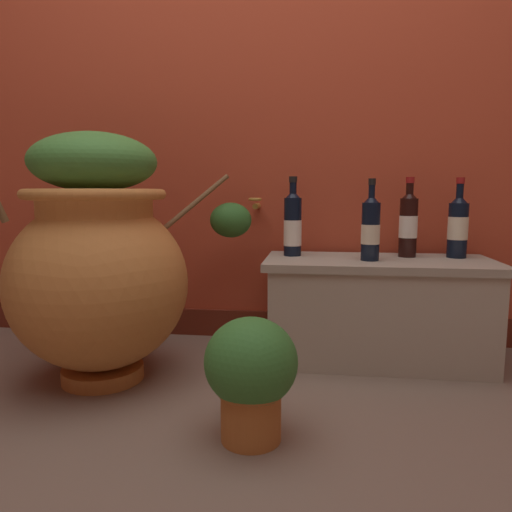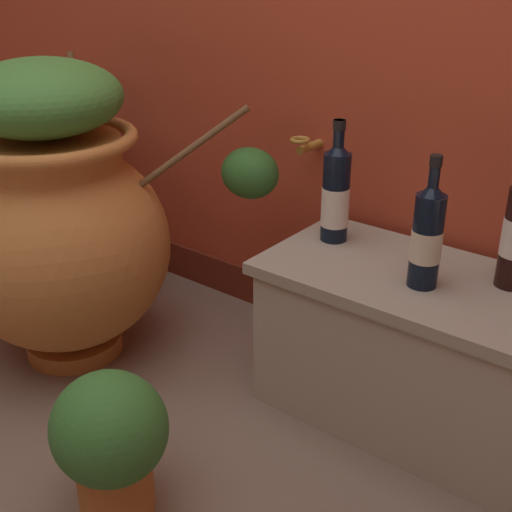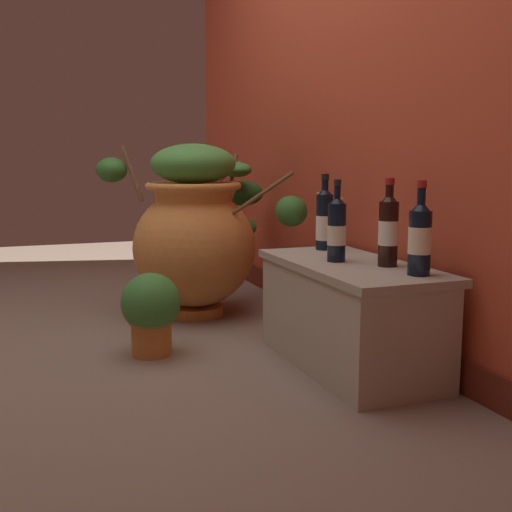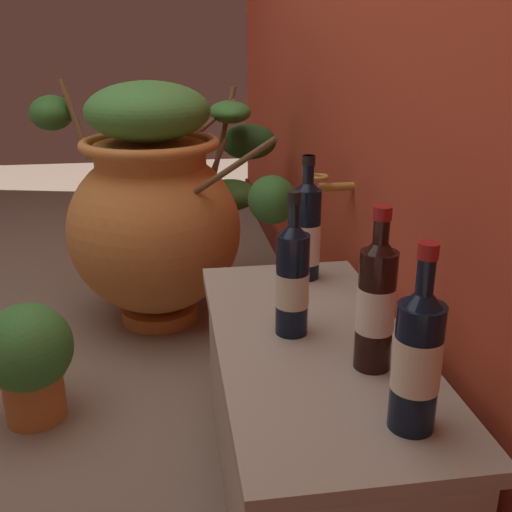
% 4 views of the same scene
% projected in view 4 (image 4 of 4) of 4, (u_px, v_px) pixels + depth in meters
% --- Properties ---
extents(terracotta_urn, '(0.93, 0.94, 0.86)m').
position_uv_depth(terracotta_urn, '(158.00, 207.00, 2.13)').
color(terracotta_urn, '#CC7F3D').
rests_on(terracotta_urn, ground_plane).
extents(stone_ledge, '(0.88, 0.41, 0.40)m').
position_uv_depth(stone_ledge, '(311.00, 415.00, 1.32)').
color(stone_ledge, '#B2A893').
rests_on(stone_ledge, ground_plane).
extents(wine_bottle_left, '(0.07, 0.07, 0.32)m').
position_uv_depth(wine_bottle_left, '(376.00, 300.00, 1.11)').
color(wine_bottle_left, black).
rests_on(wine_bottle_left, stone_ledge).
extents(wine_bottle_middle, '(0.08, 0.08, 0.32)m').
position_uv_depth(wine_bottle_middle, '(418.00, 354.00, 0.93)').
color(wine_bottle_middle, black).
rests_on(wine_bottle_middle, stone_ledge).
extents(wine_bottle_right, '(0.07, 0.07, 0.31)m').
position_uv_depth(wine_bottle_right, '(292.00, 277.00, 1.24)').
color(wine_bottle_right, black).
rests_on(wine_bottle_right, stone_ledge).
extents(wine_bottle_back, '(0.07, 0.07, 0.32)m').
position_uv_depth(wine_bottle_back, '(307.00, 229.00, 1.53)').
color(wine_bottle_back, black).
rests_on(wine_bottle_back, stone_ledge).
extents(potted_shrub, '(0.25, 0.24, 0.34)m').
position_uv_depth(potted_shrub, '(29.00, 358.00, 1.62)').
color(potted_shrub, '#C17033').
rests_on(potted_shrub, ground_plane).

